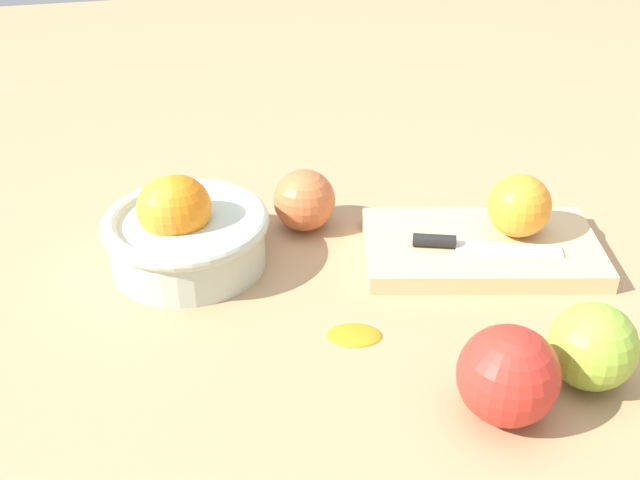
% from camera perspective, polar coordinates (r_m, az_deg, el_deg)
% --- Properties ---
extents(ground_plane, '(2.40, 2.40, 0.00)m').
position_cam_1_polar(ground_plane, '(0.78, 4.30, -4.25)').
color(ground_plane, tan).
extents(bowl, '(0.17, 0.17, 0.10)m').
position_cam_1_polar(bowl, '(0.82, -9.94, 0.73)').
color(bowl, beige).
rests_on(bowl, ground_plane).
extents(cutting_board, '(0.27, 0.19, 0.02)m').
position_cam_1_polar(cutting_board, '(0.85, 11.72, -0.60)').
color(cutting_board, '#DBB77F').
rests_on(cutting_board, ground_plane).
extents(orange_on_board, '(0.07, 0.07, 0.07)m').
position_cam_1_polar(orange_on_board, '(0.85, 14.41, 2.44)').
color(orange_on_board, orange).
rests_on(orange_on_board, cutting_board).
extents(knife, '(0.15, 0.06, 0.01)m').
position_cam_1_polar(knife, '(0.83, 10.65, -0.30)').
color(knife, silver).
rests_on(knife, cutting_board).
extents(apple_back_left, '(0.07, 0.07, 0.07)m').
position_cam_1_polar(apple_back_left, '(0.87, -1.16, 2.93)').
color(apple_back_left, '#CC6638').
rests_on(apple_back_left, ground_plane).
extents(apple_front_right, '(0.08, 0.08, 0.08)m').
position_cam_1_polar(apple_front_right, '(0.70, 19.36, -7.37)').
color(apple_front_right, '#8EB738').
rests_on(apple_front_right, ground_plane).
extents(apple_front_right_2, '(0.08, 0.08, 0.08)m').
position_cam_1_polar(apple_front_right_2, '(0.64, 13.63, -9.63)').
color(apple_front_right_2, red).
rests_on(apple_front_right_2, ground_plane).
extents(citrus_peel, '(0.06, 0.05, 0.01)m').
position_cam_1_polar(citrus_peel, '(0.73, 2.54, -6.78)').
color(citrus_peel, orange).
rests_on(citrus_peel, ground_plane).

